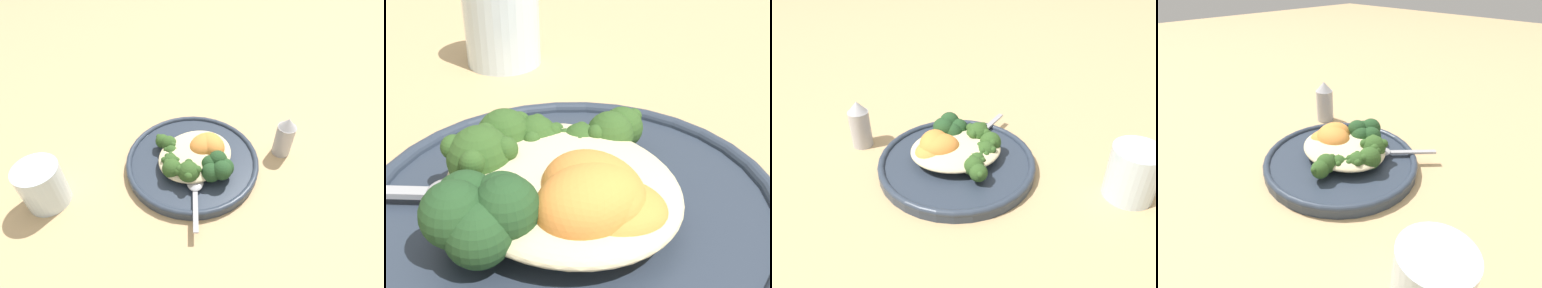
% 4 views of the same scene
% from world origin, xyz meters
% --- Properties ---
extents(ground_plane, '(4.00, 4.00, 0.00)m').
position_xyz_m(ground_plane, '(0.00, 0.00, 0.00)').
color(ground_plane, tan).
extents(plate, '(0.27, 0.27, 0.02)m').
position_xyz_m(plate, '(0.00, -0.01, 0.01)').
color(plate, '#2D3847').
rests_on(plate, ground_plane).
extents(quinoa_mound, '(0.16, 0.13, 0.03)m').
position_xyz_m(quinoa_mound, '(0.00, 0.00, 0.03)').
color(quinoa_mound, beige).
rests_on(quinoa_mound, plate).
extents(broccoli_stalk_0, '(0.07, 0.09, 0.03)m').
position_xyz_m(broccoli_stalk_0, '(0.02, -0.06, 0.03)').
color(broccoli_stalk_0, '#ADC675').
rests_on(broccoli_stalk_0, plate).
extents(broccoli_stalk_1, '(0.07, 0.07, 0.03)m').
position_xyz_m(broccoli_stalk_1, '(0.01, -0.05, 0.04)').
color(broccoli_stalk_1, '#ADC675').
rests_on(broccoli_stalk_1, plate).
extents(broccoli_stalk_2, '(0.08, 0.05, 0.03)m').
position_xyz_m(broccoli_stalk_2, '(0.02, -0.03, 0.03)').
color(broccoli_stalk_2, '#ADC675').
rests_on(broccoli_stalk_2, plate).
extents(broccoli_stalk_3, '(0.10, 0.03, 0.03)m').
position_xyz_m(broccoli_stalk_3, '(0.03, -0.02, 0.03)').
color(broccoli_stalk_3, '#ADC675').
rests_on(broccoli_stalk_3, plate).
extents(broccoli_stalk_4, '(0.10, 0.03, 0.03)m').
position_xyz_m(broccoli_stalk_4, '(0.03, -0.02, 0.04)').
color(broccoli_stalk_4, '#ADC675').
rests_on(broccoli_stalk_4, plate).
extents(broccoli_stalk_5, '(0.10, 0.05, 0.04)m').
position_xyz_m(broccoli_stalk_5, '(0.05, 0.00, 0.04)').
color(broccoli_stalk_5, '#ADC675').
rests_on(broccoli_stalk_5, plate).
extents(broccoli_stalk_6, '(0.11, 0.09, 0.04)m').
position_xyz_m(broccoli_stalk_6, '(0.03, 0.02, 0.04)').
color(broccoli_stalk_6, '#ADC675').
rests_on(broccoli_stalk_6, plate).
extents(sweet_potato_chunk_0, '(0.06, 0.07, 0.04)m').
position_xyz_m(sweet_potato_chunk_0, '(-0.04, 0.01, 0.04)').
color(sweet_potato_chunk_0, orange).
rests_on(sweet_potato_chunk_0, plate).
extents(sweet_potato_chunk_1, '(0.07, 0.06, 0.04)m').
position_xyz_m(sweet_potato_chunk_1, '(-0.03, -0.00, 0.04)').
color(sweet_potato_chunk_1, orange).
rests_on(sweet_potato_chunk_1, plate).
extents(sweet_potato_chunk_2, '(0.09, 0.09, 0.03)m').
position_xyz_m(sweet_potato_chunk_2, '(-0.04, -0.00, 0.04)').
color(sweet_potato_chunk_2, orange).
rests_on(sweet_potato_chunk_2, plate).
extents(kale_tuft, '(0.06, 0.07, 0.04)m').
position_xyz_m(kale_tuft, '(-0.00, 0.06, 0.04)').
color(kale_tuft, '#234723').
rests_on(kale_tuft, plate).
extents(spoon, '(0.10, 0.11, 0.01)m').
position_xyz_m(spoon, '(0.05, 0.05, 0.03)').
color(spoon, '#A3A3A8').
rests_on(spoon, plate).
extents(water_glass, '(0.08, 0.08, 0.09)m').
position_xyz_m(water_glass, '(0.26, -0.13, 0.04)').
color(water_glass, silver).
rests_on(water_glass, ground_plane).
extents(salt_shaker, '(0.04, 0.04, 0.09)m').
position_xyz_m(salt_shaker, '(-0.17, 0.10, 0.05)').
color(salt_shaker, '#B2B2B7').
rests_on(salt_shaker, ground_plane).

